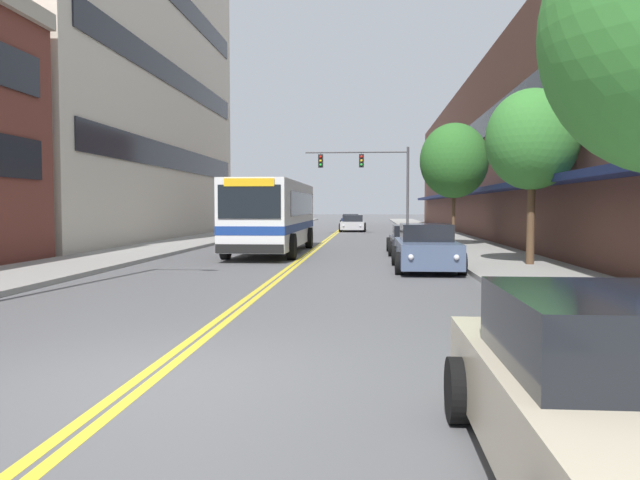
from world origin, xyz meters
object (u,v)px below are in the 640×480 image
car_black_parked_left_near (265,228)px  car_slate_blue_parked_right_far (426,249)px  traffic_signal_mast (371,172)px  street_tree_right_mid (532,140)px  car_silver_moving_lead (353,224)px  street_tree_right_far (454,161)px  car_navy_moving_second (351,220)px  car_charcoal_parked_right_mid (411,241)px  city_bus (274,213)px  car_champagne_parked_right_foreground (619,403)px

car_black_parked_left_near → car_slate_blue_parked_right_far: 22.35m
traffic_signal_mast → car_slate_blue_parked_right_far: bearing=-85.9°
traffic_signal_mast → street_tree_right_mid: 23.90m
car_silver_moving_lead → street_tree_right_mid: street_tree_right_mid is taller
car_slate_blue_parked_right_far → street_tree_right_far: street_tree_right_far is taller
street_tree_right_far → car_navy_moving_second: bearing=99.4°
car_navy_moving_second → car_black_parked_left_near: bearing=-100.3°
car_charcoal_parked_right_mid → car_silver_moving_lead: bearing=97.4°
street_tree_right_mid → street_tree_right_far: (-1.17, 9.87, 0.06)m
car_charcoal_parked_right_mid → traffic_signal_mast: bearing=95.6°
car_charcoal_parked_right_mid → car_slate_blue_parked_right_far: 6.82m
city_bus → street_tree_right_far: 9.25m
city_bus → car_champagne_parked_right_foreground: 23.42m
car_champagne_parked_right_foreground → car_charcoal_parked_right_mid: size_ratio=0.99×
city_bus → car_silver_moving_lead: bearing=83.3°
car_charcoal_parked_right_mid → car_navy_moving_second: size_ratio=1.03×
city_bus → car_silver_moving_lead: (2.80, 23.93, -1.10)m
car_charcoal_parked_right_mid → traffic_signal_mast: (-1.69, 17.22, 3.89)m
car_navy_moving_second → car_charcoal_parked_right_mid: bearing=-84.6°
car_navy_moving_second → street_tree_right_mid: bearing=-81.1°
traffic_signal_mast → street_tree_right_far: bearing=-73.7°
traffic_signal_mast → street_tree_right_far: (3.95, -13.47, -0.24)m
car_black_parked_left_near → car_charcoal_parked_right_mid: bearing=-57.9°
city_bus → car_champagne_parked_right_foreground: city_bus is taller
car_silver_moving_lead → car_charcoal_parked_right_mid: bearing=-82.6°
city_bus → traffic_signal_mast: 17.65m
city_bus → car_slate_blue_parked_right_far: bearing=-50.0°
car_silver_moving_lead → city_bus: bearing=-96.7°
car_charcoal_parked_right_mid → car_silver_moving_lead: 24.44m
car_black_parked_left_near → car_champagne_parked_right_foreground: (8.63, -36.09, 0.02)m
car_slate_blue_parked_right_far → car_silver_moving_lead: (-3.18, 31.06, -0.06)m
car_charcoal_parked_right_mid → street_tree_right_mid: street_tree_right_mid is taller
car_black_parked_left_near → traffic_signal_mast: size_ratio=0.66×
car_black_parked_left_near → car_navy_moving_second: (4.83, 26.52, -0.03)m
car_charcoal_parked_right_mid → street_tree_right_far: (2.26, 3.75, 3.65)m
city_bus → car_slate_blue_parked_right_far: city_bus is taller
car_slate_blue_parked_right_far → car_champagne_parked_right_foreground: bearing=-90.1°
car_silver_moving_lead → traffic_signal_mast: traffic_signal_mast is taller
car_silver_moving_lead → street_tree_right_far: (5.42, -20.49, 3.59)m
car_silver_moving_lead → street_tree_right_mid: size_ratio=0.80×
traffic_signal_mast → car_silver_moving_lead: bearing=101.8°
car_charcoal_parked_right_mid → car_navy_moving_second: (-3.83, 40.30, 0.01)m
car_black_parked_left_near → car_charcoal_parked_right_mid: size_ratio=1.03×
car_slate_blue_parked_right_far → car_silver_moving_lead: size_ratio=1.06×
car_champagne_parked_right_foreground → street_tree_right_far: (2.27, 26.06, 3.58)m
car_charcoal_parked_right_mid → car_silver_moving_lead: size_ratio=1.02×
street_tree_right_mid → car_navy_moving_second: bearing=98.9°
city_bus → street_tree_right_far: size_ratio=1.87×
street_tree_right_mid → car_black_parked_left_near: bearing=121.3°
car_champagne_parked_right_foreground → traffic_signal_mast: 39.76m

